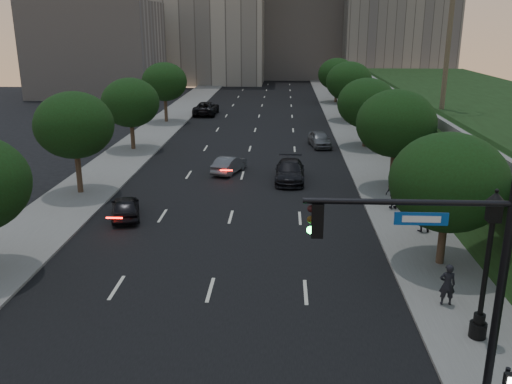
# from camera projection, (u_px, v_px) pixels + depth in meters

# --- Properties ---
(ground) EXTENTS (160.00, 160.00, 0.00)m
(ground) POSITION_uv_depth(u_px,v_px,m) (191.00, 361.00, 18.00)
(ground) COLOR black
(ground) RESTS_ON ground
(road_surface) EXTENTS (16.00, 140.00, 0.02)m
(road_surface) POSITION_uv_depth(u_px,v_px,m) (248.00, 154.00, 46.61)
(road_surface) COLOR black
(road_surface) RESTS_ON ground
(sidewalk_right) EXTENTS (4.50, 140.00, 0.15)m
(sidewalk_right) POSITION_uv_depth(u_px,v_px,m) (368.00, 155.00, 46.09)
(sidewalk_right) COLOR slate
(sidewalk_right) RESTS_ON ground
(sidewalk_left) EXTENTS (4.50, 140.00, 0.15)m
(sidewalk_left) POSITION_uv_depth(u_px,v_px,m) (131.00, 152.00, 47.09)
(sidewalk_left) COLOR slate
(sidewalk_left) RESTS_ON ground
(parapet_wall) EXTENTS (0.35, 90.00, 0.70)m
(parapet_wall) POSITION_uv_depth(u_px,v_px,m) (417.00, 108.00, 42.75)
(parapet_wall) COLOR slate
(parapet_wall) RESTS_ON embankment
(office_block_mid) EXTENTS (22.00, 18.00, 26.00)m
(office_block_mid) POSITION_uv_depth(u_px,v_px,m) (300.00, 12.00, 111.12)
(office_block_mid) COLOR #A8A19A
(office_block_mid) RESTS_ON ground
(office_block_filler) EXTENTS (18.00, 16.00, 14.00)m
(office_block_filler) POSITION_uv_depth(u_px,v_px,m) (98.00, 49.00, 83.95)
(office_block_filler) COLOR #A8A19A
(office_block_filler) RESTS_ON ground
(tree_right_a) EXTENTS (5.20, 5.20, 6.24)m
(tree_right_a) POSITION_uv_depth(u_px,v_px,m) (448.00, 182.00, 23.93)
(tree_right_a) COLOR #38281C
(tree_right_a) RESTS_ON ground
(tree_right_b) EXTENTS (5.20, 5.20, 6.74)m
(tree_right_b) POSITION_uv_depth(u_px,v_px,m) (396.00, 124.00, 35.23)
(tree_right_b) COLOR #38281C
(tree_right_b) RESTS_ON ground
(tree_right_c) EXTENTS (5.20, 5.20, 6.24)m
(tree_right_c) POSITION_uv_depth(u_px,v_px,m) (367.00, 103.00, 47.77)
(tree_right_c) COLOR #38281C
(tree_right_c) RESTS_ON ground
(tree_right_d) EXTENTS (5.20, 5.20, 6.74)m
(tree_right_d) POSITION_uv_depth(u_px,v_px,m) (349.00, 81.00, 60.98)
(tree_right_d) COLOR #38281C
(tree_right_d) RESTS_ON ground
(tree_right_e) EXTENTS (5.20, 5.20, 6.24)m
(tree_right_e) POSITION_uv_depth(u_px,v_px,m) (337.00, 74.00, 75.43)
(tree_right_e) COLOR #38281C
(tree_right_e) RESTS_ON ground
(tree_left_b) EXTENTS (5.00, 5.00, 6.71)m
(tree_left_b) POSITION_uv_depth(u_px,v_px,m) (74.00, 125.00, 34.31)
(tree_left_b) COLOR #38281C
(tree_left_b) RESTS_ON ground
(tree_left_c) EXTENTS (5.00, 5.00, 6.34)m
(tree_left_c) POSITION_uv_depth(u_px,v_px,m) (130.00, 103.00, 46.82)
(tree_left_c) COLOR #38281C
(tree_left_c) RESTS_ON ground
(tree_left_d) EXTENTS (5.00, 5.00, 6.71)m
(tree_left_d) POSITION_uv_depth(u_px,v_px,m) (164.00, 82.00, 60.06)
(tree_left_d) COLOR #38281C
(tree_left_d) RESTS_ON ground
(traffic_signal_mast) EXTENTS (5.68, 0.56, 7.00)m
(traffic_signal_mast) POSITION_uv_depth(u_px,v_px,m) (459.00, 295.00, 14.72)
(traffic_signal_mast) COLOR black
(traffic_signal_mast) RESTS_ON ground
(street_lamp) EXTENTS (0.64, 0.64, 5.62)m
(street_lamp) POSITION_uv_depth(u_px,v_px,m) (486.00, 273.00, 18.38)
(street_lamp) COLOR black
(street_lamp) RESTS_ON ground
(sedan_near_left) EXTENTS (2.54, 4.15, 1.32)m
(sedan_near_left) POSITION_uv_depth(u_px,v_px,m) (125.00, 207.00, 31.11)
(sedan_near_left) COLOR black
(sedan_near_left) RESTS_ON ground
(sedan_mid_left) EXTENTS (2.50, 4.10, 1.27)m
(sedan_mid_left) POSITION_uv_depth(u_px,v_px,m) (229.00, 165.00, 40.58)
(sedan_mid_left) COLOR #505257
(sedan_mid_left) RESTS_ON ground
(sedan_far_left) EXTENTS (2.74, 5.82, 1.61)m
(sedan_far_left) POSITION_uv_depth(u_px,v_px,m) (206.00, 108.00, 66.58)
(sedan_far_left) COLOR black
(sedan_far_left) RESTS_ON ground
(sedan_near_right) EXTENTS (2.15, 5.05, 1.45)m
(sedan_near_right) POSITION_uv_depth(u_px,v_px,m) (290.00, 171.00, 38.40)
(sedan_near_right) COLOR black
(sedan_near_right) RESTS_ON ground
(sedan_far_right) EXTENTS (2.29, 4.33, 1.40)m
(sedan_far_right) POSITION_uv_depth(u_px,v_px,m) (320.00, 139.00, 49.22)
(sedan_far_right) COLOR #5B5E62
(sedan_far_right) RESTS_ON ground
(pedestrian_a) EXTENTS (0.64, 0.44, 1.71)m
(pedestrian_a) POSITION_uv_depth(u_px,v_px,m) (447.00, 285.00, 21.10)
(pedestrian_a) COLOR black
(pedestrian_a) RESTS_ON sidewalk_right
(pedestrian_b) EXTENTS (0.81, 0.64, 1.63)m
(pedestrian_b) POSITION_uv_depth(u_px,v_px,m) (423.00, 217.00, 28.64)
(pedestrian_b) COLOR black
(pedestrian_b) RESTS_ON sidewalk_right
(pedestrian_c) EXTENTS (1.20, 0.71, 1.91)m
(pedestrian_c) POSITION_uv_depth(u_px,v_px,m) (395.00, 193.00, 32.10)
(pedestrian_c) COLOR black
(pedestrian_c) RESTS_ON sidewalk_right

